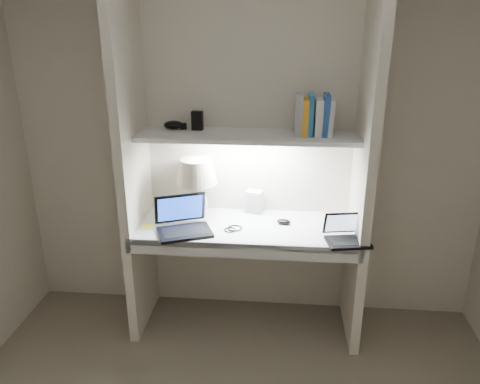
# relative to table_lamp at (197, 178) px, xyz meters

# --- Properties ---
(back_wall) EXTENTS (3.20, 0.01, 2.50)m
(back_wall) POSITION_rel_table_lamp_xyz_m (0.34, 0.16, 0.20)
(back_wall) COLOR beige
(back_wall) RESTS_ON floor
(alcove_panel_left) EXTENTS (0.06, 0.55, 2.50)m
(alcove_panel_left) POSITION_rel_table_lamp_xyz_m (-0.39, -0.12, 0.20)
(alcove_panel_left) COLOR beige
(alcove_panel_left) RESTS_ON floor
(alcove_panel_right) EXTENTS (0.06, 0.55, 2.50)m
(alcove_panel_right) POSITION_rel_table_lamp_xyz_m (1.07, -0.12, 0.20)
(alcove_panel_right) COLOR beige
(alcove_panel_right) RESTS_ON floor
(desk) EXTENTS (1.40, 0.55, 0.04)m
(desk) POSITION_rel_table_lamp_xyz_m (0.34, -0.12, -0.30)
(desk) COLOR white
(desk) RESTS_ON alcove_panel_left
(desk_apron) EXTENTS (1.46, 0.03, 0.10)m
(desk_apron) POSITION_rel_table_lamp_xyz_m (0.34, -0.38, -0.33)
(desk_apron) COLOR silver
(desk_apron) RESTS_ON desk
(shelf) EXTENTS (1.40, 0.36, 0.03)m
(shelf) POSITION_rel_table_lamp_xyz_m (0.34, -0.02, 0.30)
(shelf) COLOR silver
(shelf) RESTS_ON back_wall
(strip_light) EXTENTS (0.60, 0.04, 0.02)m
(strip_light) POSITION_rel_table_lamp_xyz_m (0.34, -0.02, 0.28)
(strip_light) COLOR white
(strip_light) RESTS_ON shelf
(table_lamp) EXTENTS (0.28, 0.28, 0.41)m
(table_lamp) POSITION_rel_table_lamp_xyz_m (0.00, 0.00, 0.00)
(table_lamp) COLOR white
(table_lamp) RESTS_ON desk
(laptop_main) EXTENTS (0.41, 0.39, 0.22)m
(laptop_main) POSITION_rel_table_lamp_xyz_m (-0.06, -0.23, -0.23)
(laptop_main) COLOR black
(laptop_main) RESTS_ON desk
(laptop_netbook) EXTENTS (0.29, 0.27, 0.17)m
(laptop_netbook) POSITION_rel_table_lamp_xyz_m (0.97, -0.29, -0.24)
(laptop_netbook) COLOR black
(laptop_netbook) RESTS_ON desk
(speaker) EXTENTS (0.13, 0.11, 0.16)m
(speaker) POSITION_rel_table_lamp_xyz_m (0.38, 0.11, -0.20)
(speaker) COLOR silver
(speaker) RESTS_ON desk
(mouse) EXTENTS (0.10, 0.07, 0.03)m
(mouse) POSITION_rel_table_lamp_xyz_m (0.59, -0.08, -0.26)
(mouse) COLOR black
(mouse) RESTS_ON desk
(cable_coil) EXTENTS (0.10, 0.10, 0.01)m
(cable_coil) POSITION_rel_table_lamp_xyz_m (0.27, -0.18, -0.27)
(cable_coil) COLOR black
(cable_coil) RESTS_ON desk
(sticky_note) EXTENTS (0.09, 0.09, 0.00)m
(sticky_note) POSITION_rel_table_lamp_xyz_m (-0.30, -0.20, -0.28)
(sticky_note) COLOR #FFFE35
(sticky_note) RESTS_ON desk
(book_row) EXTENTS (0.24, 0.17, 0.25)m
(book_row) POSITION_rel_table_lamp_xyz_m (0.75, -0.01, 0.44)
(book_row) COLOR silver
(book_row) RESTS_ON shelf
(shelf_box) EXTENTS (0.07, 0.05, 0.12)m
(shelf_box) POSITION_rel_table_lamp_xyz_m (0.01, 0.06, 0.38)
(shelf_box) COLOR black
(shelf_box) RESTS_ON shelf
(shelf_gadget) EXTENTS (0.14, 0.11, 0.05)m
(shelf_gadget) POSITION_rel_table_lamp_xyz_m (-0.16, 0.06, 0.35)
(shelf_gadget) COLOR black
(shelf_gadget) RESTS_ON shelf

